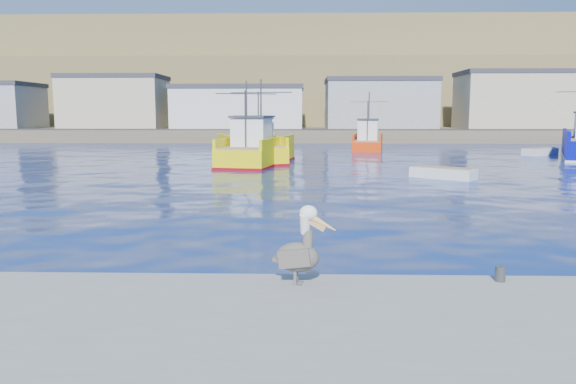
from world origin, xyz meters
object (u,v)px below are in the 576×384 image
(skiff_far, at_px, (540,152))
(skiff_mid, at_px, (443,174))
(trawler_yellow_a, at_px, (257,151))
(pelican, at_px, (300,251))
(trawler_yellow_b, at_px, (250,149))
(boat_orange, at_px, (368,141))

(skiff_far, bearing_deg, skiff_mid, -125.60)
(trawler_yellow_a, xyz_separation_m, skiff_far, (25.01, 9.80, -0.73))
(trawler_yellow_a, height_order, pelican, trawler_yellow_a)
(trawler_yellow_b, height_order, boat_orange, trawler_yellow_b)
(trawler_yellow_b, xyz_separation_m, skiff_mid, (12.36, -11.55, -0.74))
(trawler_yellow_a, height_order, skiff_far, trawler_yellow_a)
(trawler_yellow_a, height_order, skiff_mid, trawler_yellow_a)
(skiff_mid, bearing_deg, boat_orange, 93.37)
(boat_orange, xyz_separation_m, pelican, (-6.78, -47.61, 0.17))
(trawler_yellow_a, bearing_deg, trawler_yellow_b, 104.90)
(trawler_yellow_a, distance_m, boat_orange, 19.30)
(skiff_far, bearing_deg, boat_orange, 155.99)
(trawler_yellow_a, distance_m, trawler_yellow_b, 2.78)
(trawler_yellow_b, height_order, skiff_mid, trawler_yellow_b)
(trawler_yellow_b, bearing_deg, boat_orange, 51.61)
(trawler_yellow_a, bearing_deg, skiff_mid, -37.28)
(trawler_yellow_a, distance_m, pelican, 31.39)
(trawler_yellow_b, height_order, skiff_far, trawler_yellow_b)
(trawler_yellow_b, bearing_deg, trawler_yellow_a, -75.10)
(trawler_yellow_b, distance_m, skiff_mid, 16.94)
(skiff_mid, bearing_deg, trawler_yellow_a, 142.72)
(boat_orange, bearing_deg, pelican, -98.10)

